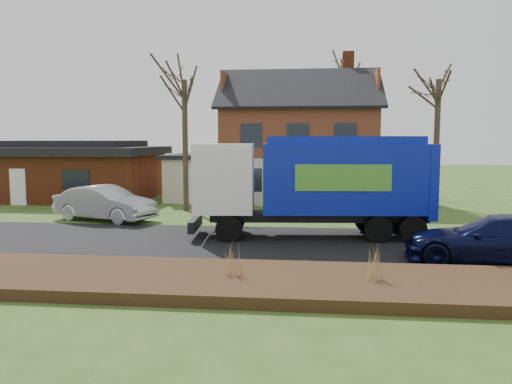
# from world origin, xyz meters

# --- Properties ---
(ground) EXTENTS (120.00, 120.00, 0.00)m
(ground) POSITION_xyz_m (0.00, 0.00, 0.00)
(ground) COLOR #2F4C19
(ground) RESTS_ON ground
(road) EXTENTS (80.00, 7.00, 0.02)m
(road) POSITION_xyz_m (0.00, 0.00, 0.01)
(road) COLOR black
(road) RESTS_ON ground
(mulch_verge) EXTENTS (80.00, 3.50, 0.30)m
(mulch_verge) POSITION_xyz_m (0.00, -5.30, 0.15)
(mulch_verge) COLOR black
(mulch_verge) RESTS_ON ground
(main_house) EXTENTS (12.95, 8.95, 9.26)m
(main_house) POSITION_xyz_m (1.49, 13.91, 4.03)
(main_house) COLOR beige
(main_house) RESTS_ON ground
(ranch_house) EXTENTS (9.80, 8.20, 3.70)m
(ranch_house) POSITION_xyz_m (-12.00, 13.00, 1.81)
(ranch_house) COLOR brown
(ranch_house) RESTS_ON ground
(garbage_truck) EXTENTS (9.24, 3.19, 3.88)m
(garbage_truck) POSITION_xyz_m (2.96, 1.54, 2.24)
(garbage_truck) COLOR black
(garbage_truck) RESTS_ON ground
(silver_sedan) EXTENTS (5.20, 3.15, 1.62)m
(silver_sedan) POSITION_xyz_m (-6.78, 4.48, 0.81)
(silver_sedan) COLOR #ABAFB3
(silver_sedan) RESTS_ON ground
(navy_wagon) EXTENTS (5.71, 3.59, 1.54)m
(navy_wagon) POSITION_xyz_m (8.28, -2.36, 0.77)
(navy_wagon) COLOR #0B0F33
(navy_wagon) RESTS_ON ground
(tree_front_west) EXTENTS (3.20, 3.20, 9.51)m
(tree_front_west) POSITION_xyz_m (-3.83, 8.04, 7.83)
(tree_front_west) COLOR #3C3024
(tree_front_west) RESTS_ON ground
(tree_front_east) EXTENTS (3.64, 3.64, 10.11)m
(tree_front_east) POSITION_xyz_m (9.70, 11.23, 8.22)
(tree_front_east) COLOR #423527
(tree_front_east) RESTS_ON ground
(tree_back) EXTENTS (3.47, 3.47, 11.00)m
(tree_back) POSITION_xyz_m (5.30, 21.52, 9.17)
(tree_back) COLOR #453629
(tree_back) RESTS_ON ground
(grass_clump_mid) EXTENTS (0.30, 0.25, 0.85)m
(grass_clump_mid) POSITION_xyz_m (0.73, -5.25, 0.72)
(grass_clump_mid) COLOR #AE864D
(grass_clump_mid) RESTS_ON mulch_verge
(grass_clump_east) EXTENTS (0.34, 0.28, 0.85)m
(grass_clump_east) POSITION_xyz_m (4.34, -5.33, 0.73)
(grass_clump_east) COLOR #A78D49
(grass_clump_east) RESTS_ON mulch_verge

